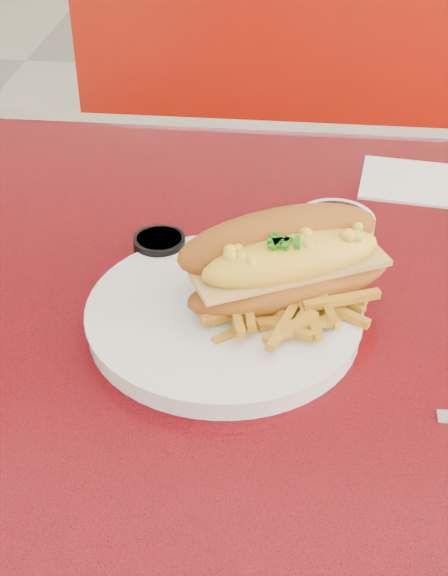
# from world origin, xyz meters

# --- Properties ---
(diner_table) EXTENTS (1.23, 0.83, 0.77)m
(diner_table) POSITION_xyz_m (0.00, 0.00, 0.61)
(diner_table) COLOR #B50B18
(diner_table) RESTS_ON ground
(booth_bench_far) EXTENTS (1.20, 0.51, 0.90)m
(booth_bench_far) POSITION_xyz_m (0.00, 0.81, 0.29)
(booth_bench_far) COLOR #99150A
(booth_bench_far) RESTS_ON ground
(dinner_plate) EXTENTS (0.29, 0.29, 0.02)m
(dinner_plate) POSITION_xyz_m (-0.19, -0.02, 0.78)
(dinner_plate) COLOR white
(dinner_plate) RESTS_ON diner_table
(mac_hoagie) EXTENTS (0.21, 0.17, 0.09)m
(mac_hoagie) POSITION_xyz_m (-0.14, 0.01, 0.82)
(mac_hoagie) COLOR #A25A1A
(mac_hoagie) RESTS_ON dinner_plate
(fries_pile) EXTENTS (0.12, 0.12, 0.03)m
(fries_pile) POSITION_xyz_m (-0.13, -0.03, 0.80)
(fries_pile) COLOR gold
(fries_pile) RESTS_ON dinner_plate
(fork) EXTENTS (0.05, 0.14, 0.00)m
(fork) POSITION_xyz_m (-0.13, -0.02, 0.79)
(fork) COLOR silver
(fork) RESTS_ON dinner_plate
(gravy_ramekin) EXTENTS (0.08, 0.08, 0.04)m
(gravy_ramekin) POSITION_xyz_m (-0.09, 0.10, 0.79)
(gravy_ramekin) COLOR white
(gravy_ramekin) RESTS_ON diner_table
(sauce_cup_left) EXTENTS (0.05, 0.05, 0.03)m
(sauce_cup_left) POSITION_xyz_m (-0.27, 0.07, 0.78)
(sauce_cup_left) COLOR black
(sauce_cup_left) RESTS_ON diner_table
(paper_napkin) EXTENTS (0.12, 0.12, 0.00)m
(paper_napkin) POSITION_xyz_m (-0.01, 0.26, 0.77)
(paper_napkin) COLOR white
(paper_napkin) RESTS_ON diner_table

